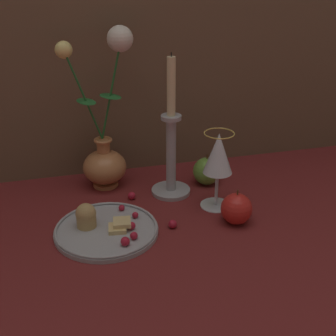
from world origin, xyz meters
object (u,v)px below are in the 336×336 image
at_px(plate_with_pastries, 104,228).
at_px(candlestick, 171,152).
at_px(apple_beside_vase, 207,171).
at_px(wine_glass, 218,157).
at_px(apple_near_glass, 236,209).
at_px(vase, 105,142).

bearing_deg(plate_with_pastries, candlestick, 36.97).
relative_size(candlestick, apple_beside_vase, 4.22).
distance_m(wine_glass, candlestick, 0.13).
distance_m(wine_glass, apple_beside_vase, 0.15).
bearing_deg(apple_near_glass, candlestick, 120.60).
xyz_separation_m(plate_with_pastries, apple_near_glass, (0.30, -0.03, 0.02)).
relative_size(vase, candlestick, 1.14).
distance_m(plate_with_pastries, candlestick, 0.26).
relative_size(vase, wine_glass, 2.15).
height_order(vase, wine_glass, vase).
xyz_separation_m(wine_glass, candlestick, (-0.09, 0.09, -0.02)).
xyz_separation_m(plate_with_pastries, wine_glass, (0.28, 0.05, 0.12)).
height_order(wine_glass, apple_near_glass, wine_glass).
bearing_deg(wine_glass, vase, 143.25).
bearing_deg(wine_glass, apple_near_glass, -78.68).
distance_m(plate_with_pastries, apple_near_glass, 0.30).
xyz_separation_m(vase, apple_near_glass, (0.26, -0.26, -0.09)).
height_order(wine_glass, apple_beside_vase, wine_glass).
bearing_deg(candlestick, apple_beside_vase, 13.80).
bearing_deg(apple_beside_vase, vase, 166.84).
height_order(apple_beside_vase, apple_near_glass, same).
bearing_deg(vase, apple_beside_vase, -13.16).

